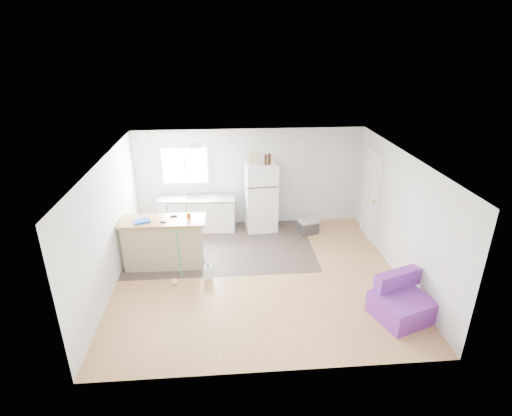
{
  "coord_description": "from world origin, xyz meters",
  "views": [
    {
      "loc": [
        -0.6,
        -6.75,
        4.34
      ],
      "look_at": [
        0.0,
        0.7,
        1.15
      ],
      "focal_mm": 28.0,
      "sensor_mm": 36.0,
      "label": 1
    }
  ],
  "objects_px": {
    "red_cup": "(189,215)",
    "bottle_left": "(266,160)",
    "mop": "(176,273)",
    "cardboard_box": "(254,158)",
    "kitchen_cabinets": "(197,213)",
    "purple_seat": "(401,303)",
    "cleaner_jug": "(208,272)",
    "bottle_right": "(269,159)",
    "cooler": "(308,226)",
    "blue_tray": "(142,221)",
    "peninsula": "(164,242)",
    "refrigerator": "(261,197)"
  },
  "relations": [
    {
      "from": "purple_seat",
      "to": "refrigerator",
      "type": "bearing_deg",
      "value": 100.24
    },
    {
      "from": "purple_seat",
      "to": "kitchen_cabinets",
      "type": "bearing_deg",
      "value": 115.05
    },
    {
      "from": "cooler",
      "to": "blue_tray",
      "type": "distance_m",
      "value": 3.93
    },
    {
      "from": "peninsula",
      "to": "blue_tray",
      "type": "bearing_deg",
      "value": -167.07
    },
    {
      "from": "kitchen_cabinets",
      "to": "purple_seat",
      "type": "relative_size",
      "value": 1.76
    },
    {
      "from": "cleaner_jug",
      "to": "bottle_right",
      "type": "distance_m",
      "value": 3.04
    },
    {
      "from": "cardboard_box",
      "to": "purple_seat",
      "type": "bearing_deg",
      "value": -58.01
    },
    {
      "from": "kitchen_cabinets",
      "to": "purple_seat",
      "type": "distance_m",
      "value": 5.11
    },
    {
      "from": "purple_seat",
      "to": "bottle_left",
      "type": "height_order",
      "value": "bottle_left"
    },
    {
      "from": "mop",
      "to": "red_cup",
      "type": "height_order",
      "value": "mop"
    },
    {
      "from": "cleaner_jug",
      "to": "bottle_right",
      "type": "xyz_separation_m",
      "value": [
        1.42,
        2.14,
        1.63
      ]
    },
    {
      "from": "red_cup",
      "to": "bottle_right",
      "type": "distance_m",
      "value": 2.43
    },
    {
      "from": "purple_seat",
      "to": "bottle_left",
      "type": "xyz_separation_m",
      "value": [
        -1.94,
        3.47,
        1.52
      ]
    },
    {
      "from": "peninsula",
      "to": "cooler",
      "type": "xyz_separation_m",
      "value": [
        3.24,
        1.21,
        -0.34
      ]
    },
    {
      "from": "blue_tray",
      "to": "bottle_right",
      "type": "relative_size",
      "value": 1.2
    },
    {
      "from": "mop",
      "to": "bottle_right",
      "type": "bearing_deg",
      "value": 47.14
    },
    {
      "from": "cooler",
      "to": "bottle_left",
      "type": "xyz_separation_m",
      "value": [
        -1.02,
        0.27,
        1.6
      ]
    },
    {
      "from": "red_cup",
      "to": "bottle_left",
      "type": "distance_m",
      "value": 2.32
    },
    {
      "from": "kitchen_cabinets",
      "to": "purple_seat",
      "type": "bearing_deg",
      "value": -41.65
    },
    {
      "from": "bottle_left",
      "to": "blue_tray",
      "type": "bearing_deg",
      "value": -149.04
    },
    {
      "from": "refrigerator",
      "to": "bottle_right",
      "type": "xyz_separation_m",
      "value": [
        0.19,
        -0.04,
        0.95
      ]
    },
    {
      "from": "kitchen_cabinets",
      "to": "blue_tray",
      "type": "xyz_separation_m",
      "value": [
        -0.95,
        -1.73,
        0.63
      ]
    },
    {
      "from": "cardboard_box",
      "to": "bottle_left",
      "type": "bearing_deg",
      "value": -12.62
    },
    {
      "from": "refrigerator",
      "to": "mop",
      "type": "xyz_separation_m",
      "value": [
        -1.83,
        -2.31,
        -0.59
      ]
    },
    {
      "from": "cooler",
      "to": "bottle_right",
      "type": "height_order",
      "value": "bottle_right"
    },
    {
      "from": "bottle_left",
      "to": "red_cup",
      "type": "bearing_deg",
      "value": -139.62
    },
    {
      "from": "cardboard_box",
      "to": "refrigerator",
      "type": "bearing_deg",
      "value": 16.42
    },
    {
      "from": "mop",
      "to": "blue_tray",
      "type": "bearing_deg",
      "value": 134.54
    },
    {
      "from": "refrigerator",
      "to": "bottle_left",
      "type": "height_order",
      "value": "bottle_left"
    },
    {
      "from": "peninsula",
      "to": "purple_seat",
      "type": "distance_m",
      "value": 4.62
    },
    {
      "from": "purple_seat",
      "to": "red_cup",
      "type": "xyz_separation_m",
      "value": [
        -3.63,
        2.03,
        0.83
      ]
    },
    {
      "from": "purple_seat",
      "to": "cardboard_box",
      "type": "bearing_deg",
      "value": 102.58
    },
    {
      "from": "kitchen_cabinets",
      "to": "bottle_right",
      "type": "bearing_deg",
      "value": 0.19
    },
    {
      "from": "bottle_right",
      "to": "kitchen_cabinets",
      "type": "bearing_deg",
      "value": 176.28
    },
    {
      "from": "mop",
      "to": "blue_tray",
      "type": "xyz_separation_m",
      "value": [
        -0.66,
        0.65,
        0.82
      ]
    },
    {
      "from": "bottle_right",
      "to": "cooler",
      "type": "bearing_deg",
      "value": -20.19
    },
    {
      "from": "mop",
      "to": "bottle_left",
      "type": "distance_m",
      "value": 3.31
    },
    {
      "from": "cooler",
      "to": "cleaner_jug",
      "type": "xyz_separation_m",
      "value": [
        -2.35,
        -1.8,
        -0.03
      ]
    },
    {
      "from": "red_cup",
      "to": "bottle_right",
      "type": "relative_size",
      "value": 0.48
    },
    {
      "from": "cooler",
      "to": "bottle_right",
      "type": "distance_m",
      "value": 1.88
    },
    {
      "from": "kitchen_cabinets",
      "to": "refrigerator",
      "type": "xyz_separation_m",
      "value": [
        1.54,
        -0.07,
        0.4
      ]
    },
    {
      "from": "purple_seat",
      "to": "mop",
      "type": "bearing_deg",
      "value": 142.49
    },
    {
      "from": "bottle_left",
      "to": "cleaner_jug",
      "type": "bearing_deg",
      "value": -122.58
    },
    {
      "from": "purple_seat",
      "to": "red_cup",
      "type": "distance_m",
      "value": 4.24
    },
    {
      "from": "blue_tray",
      "to": "peninsula",
      "type": "bearing_deg",
      "value": 11.56
    },
    {
      "from": "kitchen_cabinets",
      "to": "bottle_right",
      "type": "relative_size",
      "value": 7.56
    },
    {
      "from": "cooler",
      "to": "cardboard_box",
      "type": "bearing_deg",
      "value": 146.65
    },
    {
      "from": "mop",
      "to": "cardboard_box",
      "type": "distance_m",
      "value": 3.22
    },
    {
      "from": "mop",
      "to": "cardboard_box",
      "type": "xyz_separation_m",
      "value": [
        1.67,
        2.26,
        1.57
      ]
    },
    {
      "from": "cleaner_jug",
      "to": "peninsula",
      "type": "bearing_deg",
      "value": 152.96
    }
  ]
}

